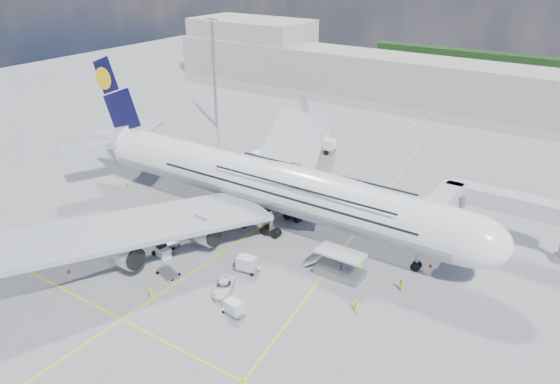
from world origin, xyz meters
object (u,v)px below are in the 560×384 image
Objects in this scene: dolly_nose_near at (247,264)px; cone_wing_right_outer at (69,271)px; baggage_tug at (162,250)px; dolly_back at (79,227)px; crew_van at (356,305)px; catering_truck_outer at (318,142)px; cone_wing_left_inner at (255,187)px; jet_bridge at (481,205)px; airliner at (268,184)px; light_mast at (214,72)px; crew_loader at (400,285)px; cone_wing_right_inner at (121,235)px; dolly_row_b at (170,244)px; dolly_nose_far at (234,308)px; crew_wing at (126,262)px; cargo_loader at (339,267)px; crew_tug at (150,294)px; cone_nose at (430,265)px; dolly_row_c at (168,273)px; cone_tail at (127,185)px; service_van at (223,287)px; catering_truck_inner at (263,162)px; cone_wing_left_outer at (275,156)px; crew_nose at (361,268)px; dolly_row_a at (128,225)px.

dolly_nose_near reaches higher than cone_wing_right_outer.
dolly_nose_near is 1.11× the size of baggage_tug.
crew_van is (44.50, 6.09, -0.21)m from dolly_back.
cone_wing_left_inner is (0.34, -23.28, -1.83)m from catering_truck_outer.
dolly_back is (-51.89, -29.97, -5.75)m from jet_bridge.
airliner is 3.10× the size of light_mast.
crew_loader is 7.66m from crew_van.
cone_wing_right_inner is at bearing -149.12° from jet_bridge.
dolly_back is (-14.53, -4.88, 0.79)m from dolly_row_b.
baggage_tug is at bearing -57.17° from light_mast.
crew_wing is (-18.82, -0.14, -0.01)m from dolly_nose_far.
dolly_nose_far is (-6.38, -14.61, -0.28)m from cargo_loader.
cone_wing_right_outer is (-13.81, -1.89, -0.48)m from crew_tug.
cone_nose is 0.96× the size of cone_wing_right_outer.
cone_wing_left_inner is (-7.53, 29.89, -0.14)m from dolly_row_c.
baggage_tug is at bearing -31.34° from cone_tail.
dolly_row_b is at bearing -102.44° from crew_loader.
cone_tail is at bearing 164.74° from dolly_nose_far.
cone_tail is at bearing -74.94° from light_mast.
service_van is at bearing -66.85° from crew_wing.
catering_truck_inner is at bearing 61.76° from dolly_back.
cone_wing_left_outer is (-13.39, 45.06, -0.09)m from dolly_row_c.
jet_bridge is 36.70× the size of cone_wing_left_inner.
crew_nose reaches higher than crew_tug.
service_van is at bearing 30.40° from dolly_row_c.
crew_wing is at bearing 59.86° from crew_van.
baggage_tug is at bearing -59.32° from catering_truck_inner.
crew_nose reaches higher than service_van.
catering_truck_outer reaches higher than cone_wing_left_outer.
service_van reaches higher than cone_wing_right_outer.
crew_van is at bearing -35.41° from cone_wing_left_inner.
crew_nose is at bearing 3.27° from dolly_back.
jet_bridge reaches higher than dolly_back.
dolly_back is 31.49m from cone_wing_left_inner.
crew_nose is 3.88× the size of cone_wing_left_inner.
crew_wing is at bearing -169.44° from dolly_nose_far.
dolly_nose_near is 16.74m from crew_wing.
crew_wing is (5.17, -39.76, -0.69)m from catering_truck_inner.
airliner is at bearing 45.47° from cone_wing_right_inner.
dolly_row_c reaches higher than dolly_row_b.
catering_truck_inner reaches higher than crew_nose.
baggage_tug is (-4.39, 3.22, 0.46)m from dolly_row_c.
crew_van is (5.60, -5.84, -0.35)m from cargo_loader.
cone_wing_right_outer reaches higher than cone_wing_left_inner.
catering_truck_inner is at bearing 110.56° from dolly_nose_near.
dolly_row_a is 5.10× the size of cone_wing_left_outer.
cone_tail is at bearing -167.24° from jet_bridge.
crew_wing is (-1.78, -5.10, 0.11)m from baggage_tug.
airliner is at bearing 4.90° from cone_tail.
baggage_tug reaches higher than dolly_row_c.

